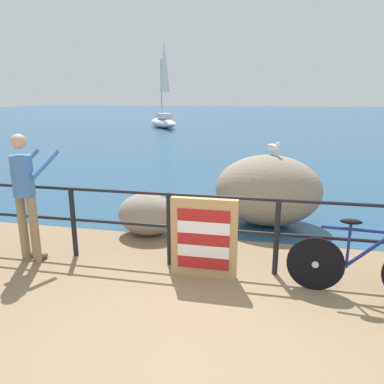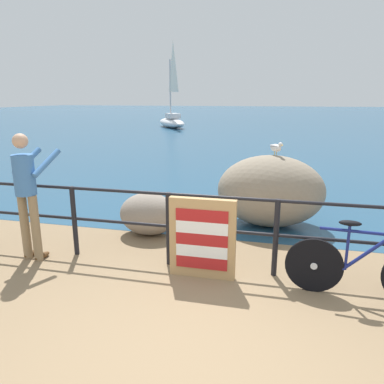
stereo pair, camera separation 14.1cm
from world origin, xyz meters
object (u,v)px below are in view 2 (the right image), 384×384
object	(u,v)px
sailboat	(172,118)
bicycle	(378,263)
breakwater_boulder_left	(148,214)
seagull	(276,147)
person_at_railing	(27,191)
breakwater_boulder_main	(270,191)
folded_deckchair_stack	(202,238)

from	to	relation	value
sailboat	bicycle	bearing A→B (deg)	167.27
breakwater_boulder_left	seagull	bearing A→B (deg)	26.38
bicycle	seagull	xyz separation A→B (m)	(-1.20, 2.38, 0.94)
bicycle	person_at_railing	distance (m)	4.49
sailboat	breakwater_boulder_left	bearing A→B (deg)	160.91
breakwater_boulder_main	sailboat	world-z (taller)	sailboat
breakwater_boulder_main	bicycle	bearing A→B (deg)	-61.66
folded_deckchair_stack	sailboat	size ratio (longest dim) A/B	0.17
breakwater_boulder_main	person_at_railing	bearing A→B (deg)	-145.13
sailboat	breakwater_boulder_main	bearing A→B (deg)	166.49
folded_deckchair_stack	breakwater_boulder_main	distance (m)	2.34
person_at_railing	breakwater_boulder_left	world-z (taller)	person_at_railing
sailboat	person_at_railing	bearing A→B (deg)	157.05
breakwater_boulder_main	breakwater_boulder_left	bearing A→B (deg)	-154.51
seagull	sailboat	world-z (taller)	sailboat
bicycle	sailboat	world-z (taller)	sailboat
bicycle	breakwater_boulder_left	world-z (taller)	bicycle
breakwater_boulder_left	folded_deckchair_stack	bearing A→B (deg)	-47.16
folded_deckchair_stack	seagull	size ratio (longest dim) A/B	3.44
breakwater_boulder_main	sailboat	bearing A→B (deg)	111.08
breakwater_boulder_main	seagull	xyz separation A→B (m)	(0.05, 0.06, 0.77)
sailboat	seagull	bearing A→B (deg)	166.67
seagull	bicycle	bearing A→B (deg)	-13.49
breakwater_boulder_main	sailboat	xyz separation A→B (m)	(-7.88, 20.44, 0.08)
person_at_railing	seagull	xyz separation A→B (m)	(3.26, 2.30, 0.41)
bicycle	breakwater_boulder_main	world-z (taller)	breakwater_boulder_main
breakwater_boulder_main	seagull	bearing A→B (deg)	51.19
breakwater_boulder_main	seagull	world-z (taller)	seagull
bicycle	folded_deckchair_stack	world-z (taller)	folded_deckchair_stack
breakwater_boulder_left	sailboat	bearing A→B (deg)	105.50
bicycle	person_at_railing	xyz separation A→B (m)	(-4.46, 0.08, 0.53)
seagull	sailboat	xyz separation A→B (m)	(-7.93, 20.38, -0.69)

